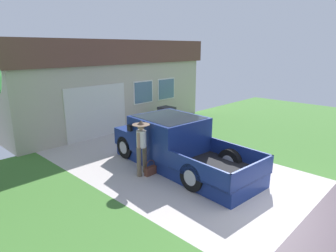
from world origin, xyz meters
The scene contains 5 objects.
pickup_truck centered at (0.17, 4.39, 0.73)m, with size 2.33×5.29×1.61m.
person_with_hat centered at (-1.07, 4.53, 1.01)m, with size 0.53×0.53×1.72m.
handbag centered at (-0.93, 4.31, 0.16)m, with size 0.39×0.14×0.49m.
house_with_garage centered at (1.82, 12.30, 2.10)m, with size 10.56×7.17×4.14m.
wheeled_trash_bin centered at (3.15, 7.59, 0.58)m, with size 0.60×0.72×1.07m.
Camera 1 is at (-6.50, -1.84, 3.82)m, focal length 31.07 mm.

